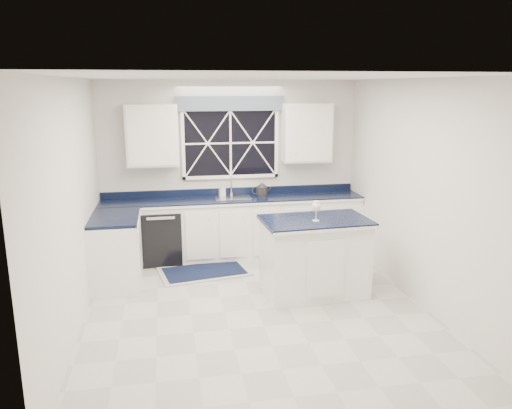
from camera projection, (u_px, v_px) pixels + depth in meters
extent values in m
plane|color=beige|center=(257.00, 309.00, 5.97)|extent=(4.50, 4.50, 0.00)
cube|color=silver|center=(230.00, 168.00, 7.81)|extent=(4.00, 0.10, 2.70)
cube|color=white|center=(234.00, 229.00, 7.73)|extent=(3.98, 0.60, 0.90)
cube|color=white|center=(116.00, 252.00, 6.66)|extent=(0.60, 1.00, 0.90)
cube|color=black|center=(233.00, 199.00, 7.62)|extent=(3.98, 0.64, 0.04)
cube|color=black|center=(162.00, 235.00, 7.54)|extent=(0.60, 0.58, 0.82)
cube|color=black|center=(230.00, 143.00, 7.69)|extent=(1.40, 0.02, 1.00)
cube|color=slate|center=(230.00, 103.00, 7.49)|extent=(1.65, 0.04, 0.22)
cube|color=white|center=(152.00, 135.00, 7.31)|extent=(0.75, 0.34, 0.90)
cube|color=white|center=(307.00, 133.00, 7.73)|extent=(0.75, 0.34, 0.90)
cylinder|color=silver|center=(231.00, 194.00, 7.82)|extent=(0.05, 0.05, 0.04)
cylinder|color=silver|center=(231.00, 185.00, 7.79)|extent=(0.02, 0.02, 0.28)
cylinder|color=silver|center=(232.00, 178.00, 7.67)|extent=(0.02, 0.18, 0.02)
cube|color=white|center=(314.00, 258.00, 6.34)|extent=(1.30, 0.81, 0.95)
cube|color=black|center=(316.00, 221.00, 6.22)|extent=(1.37, 0.87, 0.04)
cube|color=#A9A9A5|center=(204.00, 272.00, 7.17)|extent=(1.37, 0.97, 0.01)
cube|color=#101A37|center=(204.00, 271.00, 7.16)|extent=(1.21, 0.81, 0.01)
cylinder|color=#29292C|center=(262.00, 191.00, 7.74)|extent=(0.21, 0.21, 0.15)
cone|color=#29292C|center=(262.00, 184.00, 7.71)|extent=(0.18, 0.18, 0.06)
torus|color=#29292C|center=(256.00, 191.00, 7.74)|extent=(0.12, 0.04, 0.12)
cylinder|color=#29292C|center=(269.00, 190.00, 7.73)|extent=(0.08, 0.03, 0.10)
cylinder|color=white|center=(316.00, 221.00, 6.13)|extent=(0.08, 0.08, 0.01)
cylinder|color=white|center=(316.00, 215.00, 6.12)|extent=(0.01, 0.01, 0.13)
ellipsoid|color=white|center=(316.00, 206.00, 6.09)|extent=(0.11, 0.11, 0.13)
cylinder|color=#CEBE6D|center=(316.00, 208.00, 6.10)|extent=(0.09, 0.09, 0.06)
imported|color=silver|center=(222.00, 190.00, 7.73)|extent=(0.10, 0.10, 0.19)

